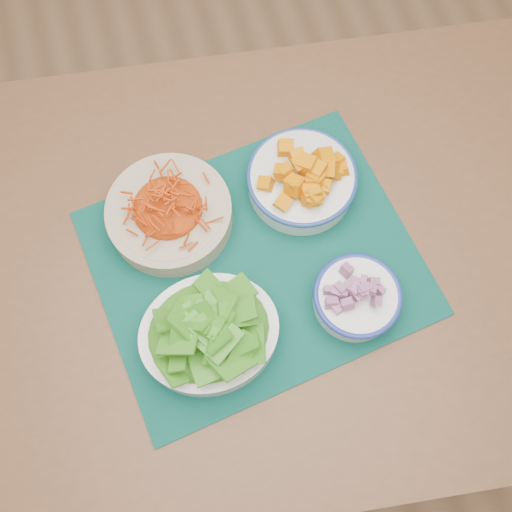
% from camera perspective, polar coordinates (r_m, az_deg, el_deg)
% --- Properties ---
extents(ground, '(4.00, 4.00, 0.00)m').
position_cam_1_polar(ground, '(1.75, 3.44, -8.70)').
color(ground, '#9F724D').
rests_on(ground, ground).
extents(table, '(1.43, 1.05, 0.75)m').
position_cam_1_polar(table, '(1.10, -1.03, -1.49)').
color(table, brown).
rests_on(table, ground).
extents(placemat, '(0.61, 0.52, 0.00)m').
position_cam_1_polar(placemat, '(1.02, -0.00, -0.62)').
color(placemat, '#032F29').
rests_on(placemat, table).
extents(carrot_bowl, '(0.24, 0.24, 0.09)m').
position_cam_1_polar(carrot_bowl, '(1.02, -8.73, 4.50)').
color(carrot_bowl, '#BCAC8C').
rests_on(carrot_bowl, placemat).
extents(squash_bowl, '(0.25, 0.25, 0.09)m').
position_cam_1_polar(squash_bowl, '(1.04, 4.64, 7.94)').
color(squash_bowl, white).
rests_on(squash_bowl, placemat).
extents(lettuce_bowl, '(0.23, 0.20, 0.11)m').
position_cam_1_polar(lettuce_bowl, '(0.93, -4.76, -7.49)').
color(lettuce_bowl, white).
rests_on(lettuce_bowl, placemat).
extents(onion_bowl, '(0.16, 0.16, 0.08)m').
position_cam_1_polar(onion_bowl, '(0.97, 10.08, -4.01)').
color(onion_bowl, white).
rests_on(onion_bowl, placemat).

